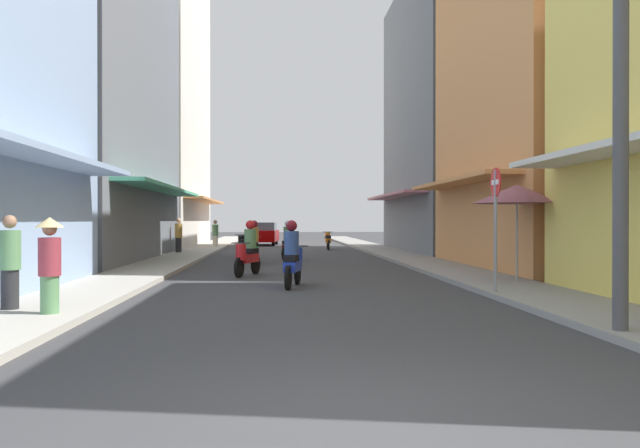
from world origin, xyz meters
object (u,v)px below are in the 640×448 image
(motorbike_red, at_px, (248,251))
(vendor_umbrella, at_px, (517,194))
(motorbike_blue, at_px, (293,257))
(pedestrian_crossing, at_px, (179,236))
(parked_car, at_px, (263,234))
(pedestrian_midway, at_px, (50,262))
(motorbike_black, at_px, (243,245))
(street_sign_no_entry, at_px, (496,213))
(motorbike_maroon, at_px, (289,242))
(utility_pole, at_px, (621,84))
(motorbike_orange, at_px, (328,240))
(pedestrian_far, at_px, (10,266))
(pedestrian_foreground, at_px, (215,235))
(motorbike_green, at_px, (254,244))

(motorbike_red, height_order, vendor_umbrella, vendor_umbrella)
(motorbike_blue, height_order, vendor_umbrella, vendor_umbrella)
(pedestrian_crossing, bearing_deg, vendor_umbrella, -54.42)
(parked_car, distance_m, pedestrian_midway, 30.31)
(motorbike_black, distance_m, street_sign_no_entry, 15.81)
(motorbike_maroon, xyz_separation_m, parked_car, (-1.40, 14.94, 0.04))
(utility_pole, bearing_deg, motorbike_orange, 94.08)
(pedestrian_far, bearing_deg, motorbike_red, 64.40)
(motorbike_maroon, distance_m, street_sign_no_entry, 13.43)
(motorbike_blue, bearing_deg, pedestrian_midway, -129.44)
(motorbike_maroon, bearing_deg, pedestrian_midway, -104.68)
(pedestrian_foreground, height_order, vendor_umbrella, vendor_umbrella)
(motorbike_black, xyz_separation_m, pedestrian_foreground, (-1.92, 7.54, 0.30))
(motorbike_orange, relative_size, motorbike_blue, 1.01)
(motorbike_orange, xyz_separation_m, motorbike_red, (-3.53, -15.84, 0.20))
(pedestrian_midway, xyz_separation_m, pedestrian_foreground, (0.13, 24.62, -0.12))
(motorbike_black, bearing_deg, parked_car, 87.57)
(motorbike_blue, distance_m, pedestrian_far, 6.34)
(pedestrian_crossing, bearing_deg, pedestrian_midway, -87.03)
(motorbike_blue, xyz_separation_m, pedestrian_foreground, (-3.78, 19.87, 0.09))
(pedestrian_crossing, bearing_deg, motorbike_red, -71.73)
(motorbike_green, distance_m, motorbike_red, 5.43)
(motorbike_orange, height_order, motorbike_red, motorbike_red)
(motorbike_blue, relative_size, pedestrian_midway, 1.10)
(motorbike_maroon, distance_m, pedestrian_crossing, 6.30)
(motorbike_orange, bearing_deg, motorbike_black, -122.17)
(motorbike_red, relative_size, utility_pole, 0.26)
(motorbike_orange, relative_size, motorbike_maroon, 1.04)
(parked_car, relative_size, street_sign_no_entry, 1.59)
(motorbike_green, height_order, utility_pole, utility_pole)
(pedestrian_midway, bearing_deg, parked_car, 85.08)
(motorbike_green, bearing_deg, motorbike_maroon, 55.28)
(motorbike_red, bearing_deg, motorbike_orange, 77.42)
(motorbike_maroon, distance_m, parked_car, 15.01)
(motorbike_blue, height_order, motorbike_maroon, same)
(motorbike_maroon, bearing_deg, utility_pole, -76.73)
(motorbike_green, bearing_deg, pedestrian_midway, -101.31)
(motorbike_orange, height_order, utility_pole, utility_pole)
(motorbike_red, relative_size, vendor_umbrella, 0.71)
(motorbike_orange, relative_size, street_sign_no_entry, 0.68)
(pedestrian_far, bearing_deg, motorbike_maroon, 71.86)
(pedestrian_far, relative_size, vendor_umbrella, 0.68)
(motorbike_green, height_order, street_sign_no_entry, street_sign_no_entry)
(motorbike_blue, relative_size, pedestrian_far, 1.08)
(pedestrian_midway, distance_m, pedestrian_foreground, 24.62)
(motorbike_red, height_order, utility_pole, utility_pole)
(motorbike_blue, distance_m, pedestrian_crossing, 15.16)
(motorbike_green, xyz_separation_m, motorbike_red, (0.04, -5.43, 0.00))
(motorbike_black, distance_m, parked_car, 13.14)
(parked_car, bearing_deg, motorbike_black, -92.43)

